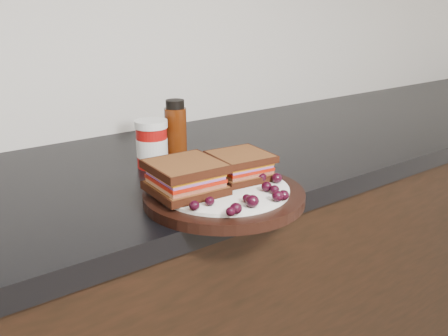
{
  "coord_description": "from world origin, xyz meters",
  "views": [
    {
      "loc": [
        -0.25,
        0.82,
        1.23
      ],
      "look_at": [
        0.23,
        1.46,
        0.96
      ],
      "focal_mm": 40.0,
      "sensor_mm": 36.0,
      "label": 1
    }
  ],
  "objects_px": {
    "plate": "(224,196)",
    "sandwich_left": "(185,177)",
    "oil_bottle": "(176,130)",
    "condiment_jar": "(152,144)"
  },
  "relations": [
    {
      "from": "plate",
      "to": "sandwich_left",
      "type": "height_order",
      "value": "sandwich_left"
    },
    {
      "from": "plate",
      "to": "condiment_jar",
      "type": "xyz_separation_m",
      "value": [
        -0.0,
        0.24,
        0.04
      ]
    },
    {
      "from": "plate",
      "to": "oil_bottle",
      "type": "distance_m",
      "value": 0.27
    },
    {
      "from": "sandwich_left",
      "to": "condiment_jar",
      "type": "xyz_separation_m",
      "value": [
        0.06,
        0.22,
        -0.0
      ]
    },
    {
      "from": "condiment_jar",
      "to": "oil_bottle",
      "type": "height_order",
      "value": "oil_bottle"
    },
    {
      "from": "plate",
      "to": "sandwich_left",
      "type": "bearing_deg",
      "value": 158.51
    },
    {
      "from": "oil_bottle",
      "to": "plate",
      "type": "bearing_deg",
      "value": -103.92
    },
    {
      "from": "plate",
      "to": "sandwich_left",
      "type": "xyz_separation_m",
      "value": [
        -0.06,
        0.02,
        0.04
      ]
    },
    {
      "from": "plate",
      "to": "condiment_jar",
      "type": "relative_size",
      "value": 2.82
    },
    {
      "from": "sandwich_left",
      "to": "plate",
      "type": "bearing_deg",
      "value": -17.91
    }
  ]
}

